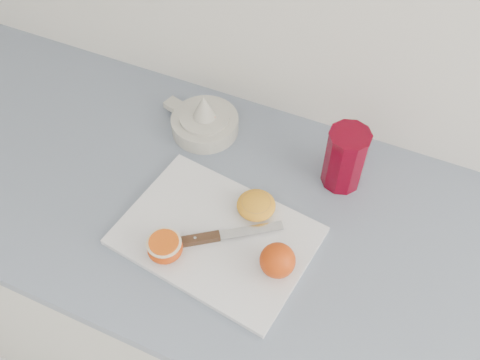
# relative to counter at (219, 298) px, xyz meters

# --- Properties ---
(counter) EXTENTS (2.66, 0.64, 0.89)m
(counter) POSITION_rel_counter_xyz_m (0.00, 0.00, 0.00)
(counter) COLOR silver
(counter) RESTS_ON ground
(cutting_board) EXTENTS (0.39, 0.30, 0.01)m
(cutting_board) POSITION_rel_counter_xyz_m (0.05, -0.08, 0.45)
(cutting_board) COLOR white
(cutting_board) RESTS_ON counter
(whole_orange) EXTENTS (0.06, 0.06, 0.06)m
(whole_orange) POSITION_rel_counter_xyz_m (0.18, -0.10, 0.49)
(whole_orange) COLOR red
(whole_orange) RESTS_ON cutting_board
(half_orange) EXTENTS (0.07, 0.07, 0.04)m
(half_orange) POSITION_rel_counter_xyz_m (-0.02, -0.15, 0.48)
(half_orange) COLOR red
(half_orange) RESTS_ON cutting_board
(squeezed_shell) EXTENTS (0.08, 0.08, 0.03)m
(squeezed_shell) POSITION_rel_counter_xyz_m (0.09, 0.01, 0.47)
(squeezed_shell) COLOR orange
(squeezed_shell) RESTS_ON cutting_board
(paring_knife) EXTENTS (0.19, 0.14, 0.01)m
(paring_knife) POSITION_rel_counter_xyz_m (0.03, -0.10, 0.46)
(paring_knife) COLOR #49341E
(paring_knife) RESTS_ON cutting_board
(citrus_juicer) EXTENTS (0.19, 0.15, 0.10)m
(citrus_juicer) POSITION_rel_counter_xyz_m (-0.10, 0.17, 0.47)
(citrus_juicer) COLOR beige
(citrus_juicer) RESTS_ON counter
(red_tumbler) EXTENTS (0.08, 0.08, 0.14)m
(red_tumbler) POSITION_rel_counter_xyz_m (0.22, 0.16, 0.51)
(red_tumbler) COLOR #6B0012
(red_tumbler) RESTS_ON counter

